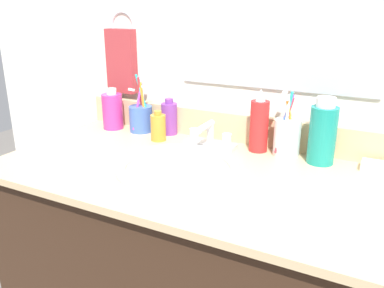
% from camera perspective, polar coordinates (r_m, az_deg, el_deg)
% --- Properties ---
extents(countertop, '(1.09, 0.56, 0.02)m').
position_cam_1_polar(countertop, '(1.08, 0.70, -4.13)').
color(countertop, '#D1B284').
rests_on(countertop, vanity_cabinet).
extents(backsplash, '(1.09, 0.02, 0.09)m').
position_cam_1_polar(backsplash, '(1.29, 6.08, 2.31)').
color(backsplash, '#D1B284').
rests_on(backsplash, countertop).
extents(back_wall, '(2.19, 0.04, 1.30)m').
position_cam_1_polar(back_wall, '(1.41, 6.74, -4.60)').
color(back_wall, white).
rests_on(back_wall, ground_plane).
extents(towel_ring, '(0.10, 0.01, 0.10)m').
position_cam_1_polar(towel_ring, '(1.49, -9.68, 16.02)').
color(towel_ring, silver).
extents(hand_towel, '(0.11, 0.04, 0.22)m').
position_cam_1_polar(hand_towel, '(1.48, -9.84, 11.34)').
color(hand_towel, '#A53338').
extents(sink_basin, '(0.33, 0.33, 0.11)m').
position_cam_1_polar(sink_basin, '(1.09, -1.98, -4.90)').
color(sink_basin, white).
rests_on(sink_basin, countertop).
extents(faucet, '(0.16, 0.10, 0.08)m').
position_cam_1_polar(faucet, '(1.23, 2.43, 0.83)').
color(faucet, silver).
rests_on(faucet, countertop).
extents(bottle_mouthwash_teal, '(0.07, 0.07, 0.18)m').
position_cam_1_polar(bottle_mouthwash_teal, '(1.15, 17.81, 1.47)').
color(bottle_mouthwash_teal, teal).
rests_on(bottle_mouthwash_teal, countertop).
extents(bottle_soap_pink, '(0.07, 0.07, 0.14)m').
position_cam_1_polar(bottle_soap_pink, '(1.44, -11.06, 4.61)').
color(bottle_soap_pink, '#D8338C').
rests_on(bottle_soap_pink, countertop).
extents(bottle_cream_purple, '(0.05, 0.05, 0.12)m').
position_cam_1_polar(bottle_cream_purple, '(1.35, -3.19, 3.64)').
color(bottle_cream_purple, '#7A3899').
rests_on(bottle_cream_purple, countertop).
extents(bottle_oil_amber, '(0.05, 0.05, 0.10)m').
position_cam_1_polar(bottle_oil_amber, '(1.29, -4.75, 2.37)').
color(bottle_oil_amber, gold).
rests_on(bottle_oil_amber, countertop).
extents(bottle_spray_red, '(0.05, 0.05, 0.19)m').
position_cam_1_polar(bottle_spray_red, '(1.20, 9.38, 2.71)').
color(bottle_spray_red, red).
rests_on(bottle_spray_red, countertop).
extents(cup_white_ceramic, '(0.08, 0.09, 0.19)m').
position_cam_1_polar(cup_white_ceramic, '(1.18, 13.11, 1.14)').
color(cup_white_ceramic, white).
rests_on(cup_white_ceramic, countertop).
extents(cup_blue_plastic, '(0.08, 0.09, 0.19)m').
position_cam_1_polar(cup_blue_plastic, '(1.39, -7.17, 3.74)').
color(cup_blue_plastic, '#3F66B7').
rests_on(cup_blue_plastic, countertop).
extents(soap_bar, '(0.06, 0.04, 0.02)m').
position_cam_1_polar(soap_bar, '(1.17, 24.14, -2.85)').
color(soap_bar, white).
rests_on(soap_bar, countertop).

